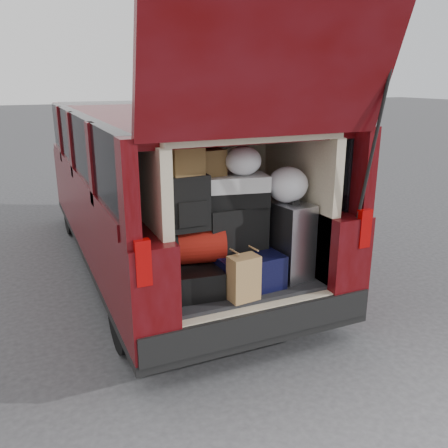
{
  "coord_description": "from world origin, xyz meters",
  "views": [
    {
      "loc": [
        -1.52,
        -3.03,
        2.12
      ],
      "look_at": [
        -0.07,
        0.2,
        1.02
      ],
      "focal_mm": 38.0,
      "sensor_mm": 36.0,
      "label": 1
    }
  ],
  "objects": [
    {
      "name": "red_duffel",
      "position": [
        -0.32,
        0.16,
        0.9
      ],
      "size": [
        0.48,
        0.36,
        0.28
      ],
      "primitive_type": "cube",
      "rotation": [
        0.0,
        0.0,
        -0.2
      ],
      "color": "maroon",
      "rests_on": "black_hardshell"
    },
    {
      "name": "plastic_bag_right",
      "position": [
        0.43,
        0.09,
        1.31
      ],
      "size": [
        0.33,
        0.31,
        0.28
      ],
      "primitive_type": "ellipsoid",
      "rotation": [
        0.0,
        0.0,
        0.01
      ],
      "color": "silver",
      "rests_on": "silver_roller"
    },
    {
      "name": "ground",
      "position": [
        0.0,
        0.0,
        0.0
      ],
      "size": [
        80.0,
        80.0,
        0.0
      ],
      "primitive_type": "plane",
      "color": "#363638",
      "rests_on": "ground"
    },
    {
      "name": "twotone_duffel",
      "position": [
        0.01,
        0.2,
        1.28
      ],
      "size": [
        0.57,
        0.37,
        0.24
      ],
      "primitive_type": "cube",
      "rotation": [
        0.0,
        0.0,
        -0.19
      ],
      "color": "silver",
      "rests_on": "black_soft_case"
    },
    {
      "name": "load_floor",
      "position": [
        0.0,
        0.28,
        0.28
      ],
      "size": [
        1.24,
        1.05,
        0.55
      ],
      "primitive_type": "cube",
      "color": "black",
      "rests_on": "ground"
    },
    {
      "name": "plastic_bag_center",
      "position": [
        0.08,
        0.17,
        1.51
      ],
      "size": [
        0.3,
        0.29,
        0.22
      ],
      "primitive_type": "ellipsoid",
      "rotation": [
        0.0,
        0.0,
        -0.1
      ],
      "color": "silver",
      "rests_on": "twotone_duffel"
    },
    {
      "name": "backpack",
      "position": [
        -0.39,
        0.13,
        1.24
      ],
      "size": [
        0.29,
        0.18,
        0.41
      ],
      "primitive_type": "cube",
      "rotation": [
        0.0,
        0.0,
        -0.01
      ],
      "color": "black",
      "rests_on": "red_duffel"
    },
    {
      "name": "navy_hardshell",
      "position": [
        0.04,
        0.12,
        0.68
      ],
      "size": [
        0.53,
        0.64,
        0.27
      ],
      "primitive_type": "cube",
      "rotation": [
        0.0,
        0.0,
        0.06
      ],
      "color": "black",
      "rests_on": "load_floor"
    },
    {
      "name": "black_hardshell",
      "position": [
        -0.37,
        0.12,
        0.65
      ],
      "size": [
        0.43,
        0.55,
        0.21
      ],
      "primitive_type": "cube",
      "rotation": [
        0.0,
        0.0,
        -0.11
      ],
      "color": "black",
      "rests_on": "load_floor"
    },
    {
      "name": "minivan",
      "position": [
        0.0,
        1.86,
        0.91
      ],
      "size": [
        1.9,
        5.35,
        2.77
      ],
      "color": "black",
      "rests_on": "ground"
    },
    {
      "name": "grocery_sack_upper",
      "position": [
        -0.15,
        0.27,
        1.5
      ],
      "size": [
        0.21,
        0.18,
        0.2
      ],
      "primitive_type": "cube",
      "rotation": [
        0.0,
        0.0,
        0.08
      ],
      "color": "brown",
      "rests_on": "twotone_duffel"
    },
    {
      "name": "silver_roller",
      "position": [
        0.44,
        0.08,
        0.86
      ],
      "size": [
        0.31,
        0.45,
        0.62
      ],
      "primitive_type": "cube",
      "rotation": [
        0.0,
        0.0,
        0.14
      ],
      "color": "white",
      "rests_on": "load_floor"
    },
    {
      "name": "grocery_sack_lower",
      "position": [
        -0.4,
        0.15,
        1.56
      ],
      "size": [
        0.25,
        0.21,
        0.21
      ],
      "primitive_type": "cube",
      "rotation": [
        0.0,
        0.0,
        0.09
      ],
      "color": "brown",
      "rests_on": "backpack"
    },
    {
      "name": "black_soft_case",
      "position": [
        0.01,
        0.2,
        0.99
      ],
      "size": [
        0.49,
        0.29,
        0.35
      ],
      "primitive_type": "cube",
      "rotation": [
        0.0,
        0.0,
        0.0
      ],
      "color": "black",
      "rests_on": "navy_hardshell"
    },
    {
      "name": "kraft_bag",
      "position": [
        -0.09,
        -0.19,
        0.72
      ],
      "size": [
        0.23,
        0.16,
        0.34
      ],
      "primitive_type": "cube",
      "rotation": [
        0.0,
        0.0,
        0.11
      ],
      "color": "#AC8A4D",
      "rests_on": "load_floor"
    }
  ]
}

